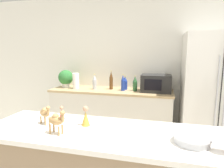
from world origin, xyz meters
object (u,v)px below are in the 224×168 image
object	(u,v)px
back_bottle_0	(123,83)
camel_figurine_second	(45,113)
paper_towel_roll	(76,81)
fruit_bowl	(192,139)
refrigerator	(213,95)
potted_plant	(66,78)
microwave	(156,83)
back_bottle_3	(125,83)
back_bottle_4	(111,80)
back_bottle_1	(135,84)
back_bottle_2	(95,82)
wise_man_figurine_purple	(86,117)
camel_figurine	(56,120)
wise_man_figurine_crimson	(62,114)

from	to	relation	value
back_bottle_0	camel_figurine_second	size ratio (longest dim) A/B	1.80
paper_towel_roll	fruit_bowl	distance (m)	2.62
refrigerator	potted_plant	distance (m)	2.48
microwave	fruit_bowl	xyz separation A→B (m)	(0.29, -2.07, -0.01)
back_bottle_3	back_bottle_4	distance (m)	0.25
potted_plant	camel_figurine_second	xyz separation A→B (m)	(0.86, -2.01, 0.01)
back_bottle_0	back_bottle_1	world-z (taller)	back_bottle_0
fruit_bowl	camel_figurine_second	xyz separation A→B (m)	(-1.05, 0.07, 0.06)
back_bottle_3	back_bottle_1	bearing A→B (deg)	-19.32
back_bottle_1	back_bottle_2	distance (m)	0.71
back_bottle_3	back_bottle_2	bearing A→B (deg)	-169.37
refrigerator	wise_man_figurine_purple	world-z (taller)	refrigerator
refrigerator	paper_towel_roll	xyz separation A→B (m)	(-2.24, 0.04, 0.13)
paper_towel_roll	back_bottle_3	world-z (taller)	paper_towel_roll
paper_towel_roll	camel_figurine	size ratio (longest dim) A/B	1.60
microwave	camel_figurine	world-z (taller)	microwave
potted_plant	back_bottle_3	xyz separation A→B (m)	(1.10, 0.05, -0.06)
microwave	camel_figurine	distance (m)	2.23
back_bottle_1	refrigerator	bearing A→B (deg)	-4.56
paper_towel_roll	camel_figurine	bearing A→B (deg)	-68.81
potted_plant	back_bottle_3	distance (m)	1.10
potted_plant	back_bottle_4	size ratio (longest dim) A/B	0.98
back_bottle_2	back_bottle_3	xyz separation A→B (m)	(0.52, 0.10, -0.01)
back_bottle_3	wise_man_figurine_purple	bearing A→B (deg)	-87.91
refrigerator	camel_figurine	bearing A→B (deg)	-125.04
back_bottle_3	back_bottle_4	bearing A→B (deg)	-173.70
fruit_bowl	camel_figurine	xyz separation A→B (m)	(-0.87, -0.08, 0.07)
back_bottle_0	camel_figurine	distance (m)	2.10
back_bottle_1	back_bottle_4	world-z (taller)	back_bottle_4
back_bottle_3	wise_man_figurine_purple	size ratio (longest dim) A/B	1.57
back_bottle_1	back_bottle_2	xyz separation A→B (m)	(-0.70, -0.03, 0.01)
camel_figurine	potted_plant	bearing A→B (deg)	115.72
back_bottle_2	wise_man_figurine_purple	world-z (taller)	back_bottle_2
back_bottle_0	paper_towel_roll	bearing A→B (deg)	-179.28
fruit_bowl	wise_man_figurine_crimson	bearing A→B (deg)	168.64
potted_plant	back_bottle_1	xyz separation A→B (m)	(1.28, -0.02, -0.05)
back_bottle_4	microwave	bearing A→B (deg)	-1.81
back_bottle_0	back_bottle_3	world-z (taller)	back_bottle_0
back_bottle_4	fruit_bowl	size ratio (longest dim) A/B	1.40
microwave	back_bottle_2	size ratio (longest dim) A/B	1.82
refrigerator	back_bottle_0	size ratio (longest dim) A/B	6.62
potted_plant	wise_man_figurine_crimson	world-z (taller)	potted_plant
camel_figurine	back_bottle_2	bearing A→B (deg)	102.42
back_bottle_1	back_bottle_4	distance (m)	0.43
back_bottle_2	camel_figurine	xyz separation A→B (m)	(0.46, -2.10, 0.07)
back_bottle_3	fruit_bowl	world-z (taller)	back_bottle_3
wise_man_figurine_crimson	back_bottle_0	bearing A→B (deg)	85.11
back_bottle_0	fruit_bowl	size ratio (longest dim) A/B	1.19
camel_figurine	wise_man_figurine_purple	xyz separation A→B (m)	(0.13, 0.19, -0.03)
microwave	back_bottle_3	world-z (taller)	microwave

